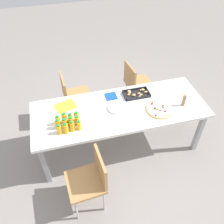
{
  "coord_description": "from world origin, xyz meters",
  "views": [
    {
      "loc": [
        -0.66,
        -2.14,
        2.84
      ],
      "look_at": [
        -0.12,
        -0.06,
        0.76
      ],
      "focal_mm": 38.52,
      "sensor_mm": 36.0,
      "label": 1
    }
  ],
  "objects": [
    {
      "name": "chair_far_right",
      "position": [
        0.5,
        0.78,
        0.5
      ],
      "size": [
        0.45,
        0.45,
        0.83
      ],
      "rotation": [
        0.0,
        0.0,
        -1.45
      ],
      "color": "#B7844C",
      "rests_on": "ground_plane"
    },
    {
      "name": "juice_bottle_2",
      "position": [
        -0.64,
        -0.22,
        0.81
      ],
      "size": [
        0.05,
        0.05,
        0.15
      ],
      "color": "#F9AC14",
      "rests_on": "party_table"
    },
    {
      "name": "snack_tray",
      "position": [
        0.29,
        0.21,
        0.76
      ],
      "size": [
        0.35,
        0.21,
        0.04
      ],
      "color": "black",
      "rests_on": "party_table"
    },
    {
      "name": "party_table",
      "position": [
        0.0,
        0.0,
        0.68
      ],
      "size": [
        2.23,
        0.83,
        0.74
      ],
      "color": "silver",
      "rests_on": "ground_plane"
    },
    {
      "name": "juice_bottle_4",
      "position": [
        -0.79,
        -0.14,
        0.81
      ],
      "size": [
        0.06,
        0.06,
        0.14
      ],
      "color": "#F9AC14",
      "rests_on": "party_table"
    },
    {
      "name": "juice_bottle_10",
      "position": [
        -0.64,
        -0.08,
        0.81
      ],
      "size": [
        0.05,
        0.05,
        0.14
      ],
      "color": "#FAAD14",
      "rests_on": "party_table"
    },
    {
      "name": "juice_bottle_3",
      "position": [
        -0.56,
        -0.22,
        0.81
      ],
      "size": [
        0.06,
        0.06,
        0.13
      ],
      "color": "#FAAE14",
      "rests_on": "party_table"
    },
    {
      "name": "paper_folder",
      "position": [
        -0.67,
        0.22,
        0.75
      ],
      "size": [
        0.31,
        0.27,
        0.01
      ],
      "primitive_type": "cube",
      "rotation": [
        0.0,
        0.0,
        0.29
      ],
      "color": "yellow",
      "rests_on": "party_table"
    },
    {
      "name": "juice_bottle_6",
      "position": [
        -0.64,
        -0.15,
        0.82
      ],
      "size": [
        0.06,
        0.06,
        0.15
      ],
      "color": "#F9AE14",
      "rests_on": "party_table"
    },
    {
      "name": "juice_bottle_0",
      "position": [
        -0.78,
        -0.23,
        0.81
      ],
      "size": [
        0.05,
        0.05,
        0.14
      ],
      "color": "#F9AC14",
      "rests_on": "party_table"
    },
    {
      "name": "juice_bottle_9",
      "position": [
        -0.7,
        -0.07,
        0.81
      ],
      "size": [
        0.06,
        0.06,
        0.15
      ],
      "color": "#FAAD14",
      "rests_on": "party_table"
    },
    {
      "name": "chair_near_left",
      "position": [
        -0.54,
        -0.74,
        0.5
      ],
      "size": [
        0.43,
        0.43,
        0.83
      ],
      "rotation": [
        0.0,
        0.0,
        1.65
      ],
      "color": "#B7844C",
      "rests_on": "ground_plane"
    },
    {
      "name": "napkin_stack",
      "position": [
        -0.05,
        0.26,
        0.75
      ],
      "size": [
        0.15,
        0.15,
        0.01
      ],
      "primitive_type": "cube",
      "color": "#194CA5",
      "rests_on": "party_table"
    },
    {
      "name": "juice_bottle_7",
      "position": [
        -0.56,
        -0.15,
        0.81
      ],
      "size": [
        0.06,
        0.06,
        0.14
      ],
      "color": "#F9AD14",
      "rests_on": "party_table"
    },
    {
      "name": "juice_bottle_1",
      "position": [
        -0.71,
        -0.23,
        0.81
      ],
      "size": [
        0.06,
        0.06,
        0.14
      ],
      "color": "#FAAC14",
      "rests_on": "party_table"
    },
    {
      "name": "plate_stack",
      "position": [
        -0.05,
        0.01,
        0.76
      ],
      "size": [
        0.22,
        0.22,
        0.02
      ],
      "color": "silver",
      "rests_on": "party_table"
    },
    {
      "name": "chair_far_left",
      "position": [
        -0.53,
        0.73,
        0.5
      ],
      "size": [
        0.43,
        0.43,
        0.83
      ],
      "rotation": [
        0.0,
        0.0,
        -1.5
      ],
      "color": "#B7844C",
      "rests_on": "ground_plane"
    },
    {
      "name": "juice_bottle_8",
      "position": [
        -0.78,
        -0.08,
        0.81
      ],
      "size": [
        0.05,
        0.05,
        0.13
      ],
      "color": "#FAAE14",
      "rests_on": "party_table"
    },
    {
      "name": "juice_bottle_11",
      "position": [
        -0.56,
        -0.08,
        0.81
      ],
      "size": [
        0.06,
        0.06,
        0.14
      ],
      "color": "#F9AC14",
      "rests_on": "party_table"
    },
    {
      "name": "ground_plane",
      "position": [
        0.0,
        0.0,
        0.0
      ],
      "size": [
        12.0,
        12.0,
        0.0
      ],
      "primitive_type": "plane",
      "color": "gray"
    },
    {
      "name": "juice_bottle_5",
      "position": [
        -0.71,
        -0.15,
        0.81
      ],
      "size": [
        0.06,
        0.06,
        0.14
      ],
      "color": "#F9AD14",
      "rests_on": "party_table"
    },
    {
      "name": "cardboard_tube",
      "position": [
        0.8,
        -0.14,
        0.83
      ],
      "size": [
        0.04,
        0.04,
        0.17
      ],
      "primitive_type": "cylinder",
      "color": "#9E7A56",
      "rests_on": "party_table"
    },
    {
      "name": "fruit_pizza",
      "position": [
        0.48,
        -0.15,
        0.76
      ],
      "size": [
        0.35,
        0.35,
        0.05
      ],
      "color": "tan",
      "rests_on": "party_table"
    }
  ]
}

